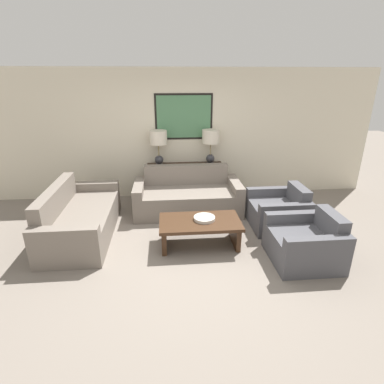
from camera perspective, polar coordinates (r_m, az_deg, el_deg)
The scene contains 11 objects.
ground_plane at distance 4.58m, azimuth 0.61°, elevation -11.49°, with size 20.00×20.00×0.00m, color slate.
back_wall at distance 6.42m, azimuth -1.57°, elevation 10.91°, with size 8.13×0.12×2.65m.
console_table at distance 6.40m, azimuth -1.33°, elevation 2.03°, with size 1.58×0.38×0.75m.
table_lamp_left at distance 6.16m, azimuth -6.43°, elevation 9.63°, with size 0.35×0.35×0.71m.
table_lamp_right at distance 6.22m, azimuth 3.58°, elevation 9.85°, with size 0.35×0.35×0.71m.
couch_by_back_wall at distance 5.80m, azimuth -0.87°, elevation -0.96°, with size 2.01×0.94×0.84m.
couch_by_side at distance 5.26m, azimuth -20.56°, elevation -4.82°, with size 0.94×2.01×0.84m.
coffee_table at distance 4.62m, azimuth 1.52°, elevation -6.69°, with size 1.23×0.69×0.42m.
decorative_bowl at distance 4.59m, azimuth 2.38°, elevation -5.01°, with size 0.33×0.33×0.05m.
armchair_near_back_wall at distance 5.45m, azimuth 16.14°, elevation -3.61°, with size 0.90×0.90×0.72m.
armchair_near_camera at distance 4.58m, azimuth 20.80°, elevation -9.13°, with size 0.90×0.90×0.72m.
Camera 1 is at (-0.39, -3.84, 2.47)m, focal length 28.00 mm.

